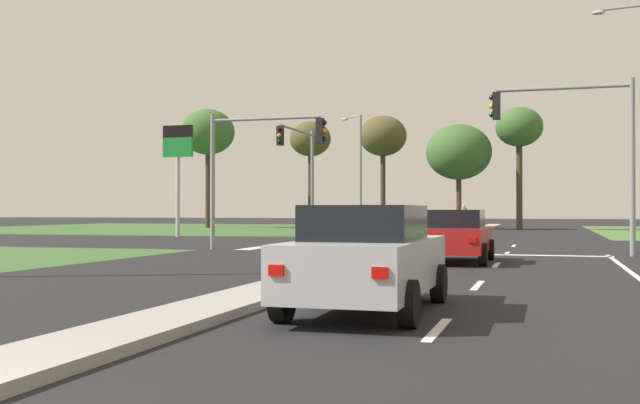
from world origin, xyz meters
TOP-DOWN VIEW (x-y plane):
  - ground_plane at (0.00, 30.00)m, footprint 200.00×200.00m
  - grass_verge_far_left at (-25.50, 54.50)m, footprint 35.00×35.00m
  - median_island_near at (0.00, 11.00)m, footprint 1.20×22.00m
  - median_island_far at (0.00, 55.00)m, footprint 1.20×36.00m
  - lane_dash_near at (3.50, 5.98)m, footprint 0.14×2.00m
  - lane_dash_second at (3.50, 11.98)m, footprint 0.14×2.00m
  - lane_dash_third at (3.50, 17.98)m, footprint 0.14×2.00m
  - lane_dash_fourth at (3.50, 23.98)m, footprint 0.14×2.00m
  - lane_dash_fifth at (3.50, 29.98)m, footprint 0.14×2.00m
  - stop_bar_near at (3.80, 23.00)m, footprint 6.40×0.50m
  - crosswalk_bar_near at (-6.40, 24.80)m, footprint 0.70×2.80m
  - crosswalk_bar_second at (-5.25, 24.80)m, footprint 0.70×2.80m
  - crosswalk_bar_third at (-4.10, 24.80)m, footprint 0.70×2.80m
  - crosswalk_bar_fourth at (-2.95, 24.80)m, footprint 0.70×2.80m
  - crosswalk_bar_fifth at (-1.80, 24.80)m, footprint 0.70×2.80m
  - crosswalk_bar_sixth at (-0.65, 24.80)m, footprint 0.70×2.80m
  - car_blue_near at (-2.39, 40.99)m, footprint 2.01×4.27m
  - car_red_third at (2.27, 18.78)m, footprint 2.04×4.31m
  - car_silver_fourth at (2.24, 7.42)m, footprint 1.98×4.56m
  - traffic_signal_far_left at (-7.60, 34.57)m, footprint 0.32×5.67m
  - traffic_signal_near_left at (-5.85, 23.40)m, footprint 4.71×0.32m
  - traffic_signal_near_right at (5.93, 23.40)m, footprint 4.76×0.32m
  - street_lamp_second at (8.69, 31.21)m, footprint 2.17×0.61m
  - street_lamp_third at (-9.00, 53.40)m, footprint 1.86×1.19m
  - pedestrian_at_median at (0.18, 41.83)m, footprint 0.34×0.34m
  - fuel_price_totem at (-15.38, 35.73)m, footprint 1.80×0.24m
  - treeline_near at (-22.99, 56.21)m, footprint 4.59×4.59m
  - treeline_second at (-14.90, 59.77)m, footprint 3.60×3.60m
  - treeline_third at (-8.31, 59.14)m, footprint 3.98×3.98m
  - treeline_fourth at (-1.70, 56.27)m, footprint 5.08×5.08m
  - treeline_fifth at (2.86, 56.47)m, footprint 3.57×3.57m

SIDE VIEW (x-z plane):
  - ground_plane at x=0.00m, z-range 0.00..0.00m
  - grass_verge_far_left at x=-25.50m, z-range 0.00..0.01m
  - lane_dash_near at x=3.50m, z-range 0.00..0.01m
  - lane_dash_second at x=3.50m, z-range 0.00..0.01m
  - lane_dash_third at x=3.50m, z-range 0.00..0.01m
  - lane_dash_fourth at x=3.50m, z-range 0.00..0.01m
  - lane_dash_fifth at x=3.50m, z-range 0.00..0.01m
  - stop_bar_near at x=3.80m, z-range 0.00..0.01m
  - crosswalk_bar_near at x=-6.40m, z-range 0.00..0.01m
  - crosswalk_bar_second at x=-5.25m, z-range 0.00..0.01m
  - crosswalk_bar_third at x=-4.10m, z-range 0.00..0.01m
  - crosswalk_bar_fourth at x=-2.95m, z-range 0.00..0.01m
  - crosswalk_bar_fifth at x=-1.80m, z-range 0.00..0.01m
  - crosswalk_bar_sixth at x=-0.65m, z-range 0.00..0.01m
  - median_island_near at x=0.00m, z-range 0.00..0.14m
  - median_island_far at x=0.00m, z-range 0.00..0.14m
  - car_blue_near at x=-2.39m, z-range 0.02..1.53m
  - car_red_third at x=2.27m, z-range 0.02..1.57m
  - car_silver_fourth at x=2.24m, z-range 0.02..1.63m
  - pedestrian_at_median at x=0.18m, z-range 0.32..2.06m
  - traffic_signal_near_left at x=-5.85m, z-range 1.01..6.28m
  - traffic_signal_near_right at x=5.93m, z-range 1.11..7.06m
  - traffic_signal_far_left at x=-7.60m, z-range 1.17..7.10m
  - fuel_price_totem at x=-15.38m, z-range 1.48..7.86m
  - street_lamp_third at x=-9.00m, z-range 0.52..9.37m
  - street_lamp_second at x=8.69m, z-range 0.54..10.91m
  - treeline_fourth at x=-1.70m, z-range 1.92..10.12m
  - treeline_second at x=-14.90m, z-range 3.00..12.26m
  - treeline_third at x=-8.31m, z-range 2.93..12.38m
  - treeline_fifth at x=2.86m, z-range 3.03..12.44m
  - treeline_near at x=-22.99m, z-range 3.07..13.24m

